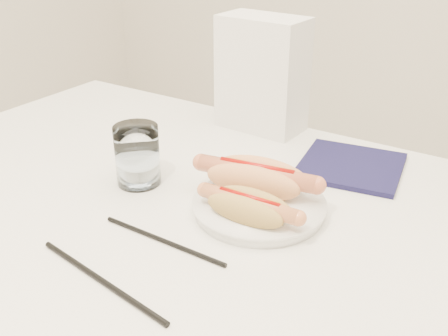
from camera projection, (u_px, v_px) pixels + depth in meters
The scene contains 9 objects.
table at pixel (188, 239), 0.86m from camera, with size 1.20×0.80×0.75m.
plate at pixel (259, 208), 0.81m from camera, with size 0.20×0.20×0.02m, color white.
hotdog_left at pixel (256, 178), 0.83m from camera, with size 0.19×0.10×0.05m.
hotdog_right at pixel (249, 207), 0.76m from camera, with size 0.15×0.06×0.04m.
water_glass at pixel (137, 155), 0.88m from camera, with size 0.07×0.07×0.10m, color white.
chopstick_near at pixel (163, 241), 0.74m from camera, with size 0.01×0.01×0.21m, color black.
chopstick_far at pixel (101, 280), 0.66m from camera, with size 0.01×0.01×0.24m, color black.
napkin_box at pixel (262, 74), 1.07m from camera, with size 0.17×0.10×0.23m, color silver.
navy_napkin at pixel (351, 166), 0.95m from camera, with size 0.17×0.17×0.01m, color #121035.
Camera 1 is at (0.44, -0.57, 1.17)m, focal length 43.01 mm.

